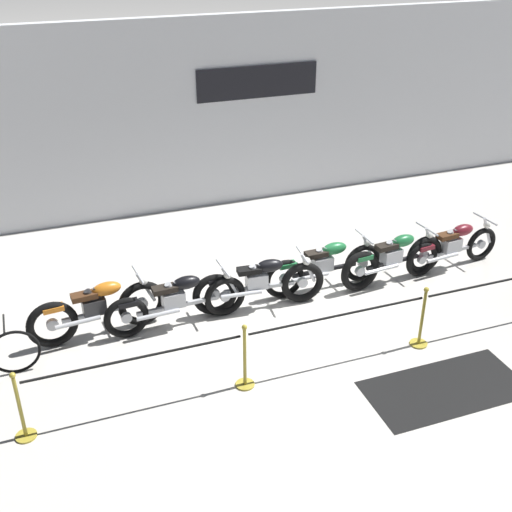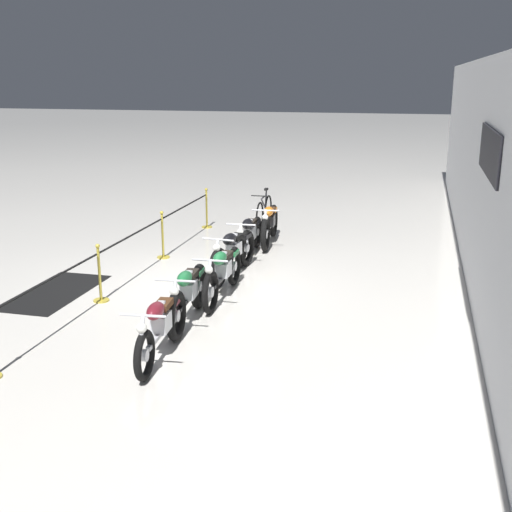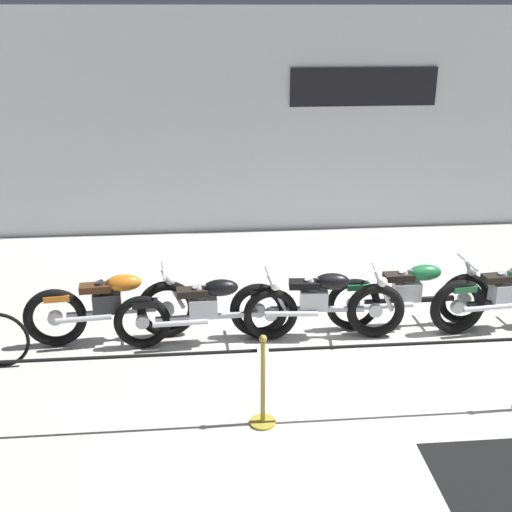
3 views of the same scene
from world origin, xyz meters
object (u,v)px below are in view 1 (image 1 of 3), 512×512
(stanchion_mid_right, at_px, (421,326))
(floor_banner, at_px, (445,388))
(stanchion_far_left, at_px, (254,343))
(motorcycle_maroon_5, at_px, (453,246))
(motorcycle_black_1, at_px, (177,301))
(motorcycle_green_4, at_px, (394,259))
(motorcycle_green_3, at_px, (325,266))
(stanchion_mid_left, at_px, (245,365))
(motorcycle_orange_0, at_px, (98,309))
(motorcycle_black_2, at_px, (260,284))

(stanchion_mid_right, relative_size, floor_banner, 0.45)
(stanchion_mid_right, bearing_deg, floor_banner, -101.90)
(stanchion_far_left, bearing_deg, motorcycle_maroon_5, 22.32)
(motorcycle_black_1, xyz_separation_m, stanchion_mid_right, (3.45, -1.82, -0.11))
(motorcycle_green_4, height_order, motorcycle_maroon_5, motorcycle_green_4)
(motorcycle_black_1, relative_size, motorcycle_green_3, 1.03)
(motorcycle_maroon_5, bearing_deg, stanchion_mid_left, -158.24)
(motorcycle_green_3, height_order, stanchion_far_left, stanchion_far_left)
(motorcycle_orange_0, bearing_deg, motorcycle_green_4, -1.29)
(motorcycle_orange_0, height_order, floor_banner, motorcycle_orange_0)
(motorcycle_maroon_5, distance_m, floor_banner, 3.73)
(stanchion_mid_left, bearing_deg, motorcycle_green_4, 27.98)
(floor_banner, bearing_deg, motorcycle_black_2, 120.99)
(motorcycle_black_1, relative_size, stanchion_mid_right, 2.28)
(motorcycle_black_2, height_order, floor_banner, motorcycle_black_2)
(motorcycle_black_2, bearing_deg, motorcycle_orange_0, 177.37)
(stanchion_far_left, distance_m, stanchion_mid_right, 2.81)
(motorcycle_black_2, xyz_separation_m, stanchion_mid_right, (2.00, -1.87, -0.12))
(motorcycle_orange_0, relative_size, motorcycle_black_1, 0.93)
(motorcycle_orange_0, distance_m, stanchion_far_left, 2.77)
(stanchion_mid_left, relative_size, stanchion_mid_right, 1.00)
(stanchion_mid_left, height_order, stanchion_mid_right, same)
(floor_banner, bearing_deg, motorcycle_green_3, 98.15)
(motorcycle_black_2, bearing_deg, motorcycle_black_1, -178.03)
(stanchion_mid_left, bearing_deg, motorcycle_black_1, 106.47)
(motorcycle_black_1, distance_m, stanchion_mid_left, 1.90)
(motorcycle_maroon_5, xyz_separation_m, stanchion_mid_left, (-4.86, -1.94, -0.10))
(motorcycle_maroon_5, relative_size, stanchion_far_left, 0.23)
(motorcycle_green_3, relative_size, motorcycle_maroon_5, 1.09)
(floor_banner, bearing_deg, motorcycle_black_1, 138.05)
(stanchion_far_left, bearing_deg, motorcycle_orange_0, 133.88)
(motorcycle_orange_0, relative_size, stanchion_far_left, 0.24)
(motorcycle_green_3, bearing_deg, floor_banner, -81.58)
(motorcycle_black_2, height_order, stanchion_far_left, stanchion_far_left)
(motorcycle_maroon_5, distance_m, stanchion_mid_left, 5.24)
(motorcycle_maroon_5, height_order, stanchion_far_left, stanchion_far_left)
(motorcycle_black_1, relative_size, motorcycle_green_4, 1.09)
(motorcycle_orange_0, height_order, motorcycle_maroon_5, motorcycle_orange_0)
(stanchion_mid_left, bearing_deg, floor_banner, -21.47)
(stanchion_far_left, height_order, stanchion_mid_left, same)
(stanchion_mid_left, bearing_deg, motorcycle_orange_0, 131.79)
(motorcycle_orange_0, height_order, motorcycle_green_3, motorcycle_orange_0)
(motorcycle_black_1, xyz_separation_m, floor_banner, (3.23, -2.88, -0.46))
(motorcycle_black_1, bearing_deg, stanchion_far_left, -69.71)
(motorcycle_green_3, bearing_deg, stanchion_mid_left, -137.33)
(motorcycle_maroon_5, bearing_deg, stanchion_mid_right, -135.05)
(floor_banner, bearing_deg, stanchion_mid_right, 77.83)
(motorcycle_maroon_5, bearing_deg, motorcycle_green_3, 177.45)
(motorcycle_black_1, height_order, motorcycle_green_4, motorcycle_green_4)
(motorcycle_green_3, xyz_separation_m, stanchion_far_left, (-2.10, -2.06, 0.24))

